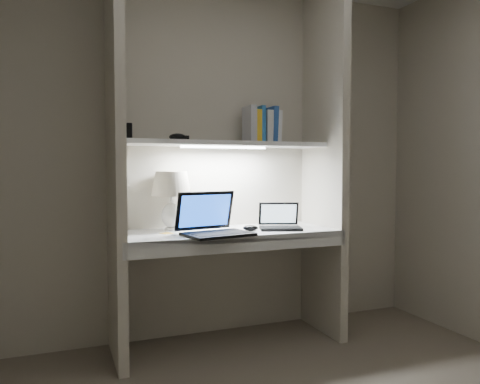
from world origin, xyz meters
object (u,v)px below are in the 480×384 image
table_lamp (171,191)px  laptop_main (213,225)px  laptop_netbook (280,223)px  book_row (262,126)px  speaker (218,217)px

table_lamp → laptop_main: (0.20, -0.29, -0.21)m
laptop_netbook → book_row: 0.70m
table_lamp → laptop_main: 0.41m
laptop_main → book_row: size_ratio=1.80×
laptop_netbook → speaker: laptop_netbook is taller
laptop_main → book_row: 0.84m
laptop_main → laptop_netbook: laptop_main is taller
laptop_netbook → speaker: size_ratio=2.38×
speaker → book_row: size_ratio=0.56×
table_lamp → speaker: bearing=4.4°
book_row → laptop_netbook: bearing=-73.6°
table_lamp → speaker: size_ratio=2.77×
table_lamp → laptop_netbook: size_ratio=1.16×
laptop_netbook → speaker: bearing=167.6°
laptop_netbook → book_row: size_ratio=1.32×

